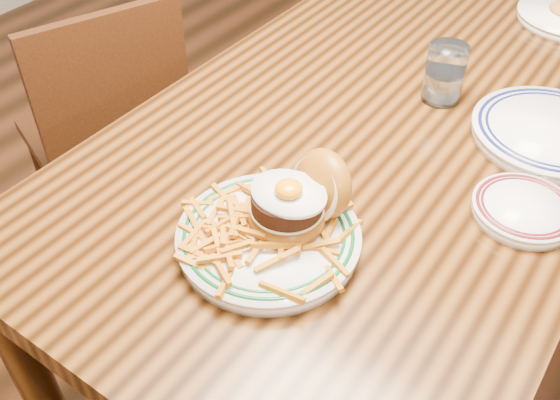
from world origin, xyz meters
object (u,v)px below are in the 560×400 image
Objects in this scene: chair_left at (110,132)px; main_plate at (278,224)px; table at (399,137)px; side_plate at (524,209)px.

chair_left is 2.78× the size of main_plate.
chair_left is (-0.77, -0.15, -0.22)m from table.
chair_left is at bearing -169.20° from table.
table is at bearing 31.49° from chair_left.
chair_left is at bearing 176.93° from main_plate.
main_plate is 0.40m from side_plate.
chair_left is 0.91m from main_plate.
main_plate is 1.82× the size of side_plate.
table is 0.81m from chair_left.
main_plate reaches higher than side_plate.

